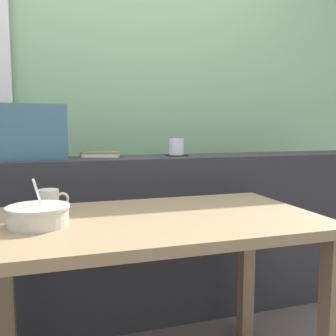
% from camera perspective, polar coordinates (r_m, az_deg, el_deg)
% --- Properties ---
extents(outdoor_backdrop, '(4.80, 0.08, 2.80)m').
position_cam_1_polar(outdoor_backdrop, '(2.60, -8.33, 14.76)').
color(outdoor_backdrop, '#8EBC89').
rests_on(outdoor_backdrop, ground).
extents(dark_console_ledge, '(2.80, 0.32, 0.86)m').
position_cam_1_polar(dark_console_ledge, '(2.00, -4.83, -10.67)').
color(dark_console_ledge, '#2D2D33').
rests_on(dark_console_ledge, ground).
extents(breakfast_table, '(1.17, 0.67, 0.70)m').
position_cam_1_polar(breakfast_table, '(1.37, -2.04, -11.83)').
color(breakfast_table, '#826849').
rests_on(breakfast_table, ground).
extents(coaster_square, '(0.10, 0.10, 0.00)m').
position_cam_1_polar(coaster_square, '(2.00, 1.30, 1.95)').
color(coaster_square, black).
rests_on(coaster_square, dark_console_ledge).
extents(juice_glass, '(0.08, 0.08, 0.09)m').
position_cam_1_polar(juice_glass, '(2.00, 1.30, 3.23)').
color(juice_glass, white).
rests_on(juice_glass, coaster_square).
extents(closed_book, '(0.22, 0.18, 0.03)m').
position_cam_1_polar(closed_book, '(1.94, -10.23, 2.03)').
color(closed_book, brown).
rests_on(closed_book, dark_console_ledge).
extents(throw_pillow, '(0.33, 0.17, 0.26)m').
position_cam_1_polar(throw_pillow, '(1.87, -20.23, 5.18)').
color(throw_pillow, '#426B84').
rests_on(throw_pillow, dark_console_ledge).
extents(soup_bowl, '(0.20, 0.20, 0.16)m').
position_cam_1_polar(soup_bowl, '(1.28, -19.20, -6.89)').
color(soup_bowl, beige).
rests_on(soup_bowl, breakfast_table).
extents(ceramic_mug, '(0.11, 0.08, 0.08)m').
position_cam_1_polar(ceramic_mug, '(1.47, -17.68, -4.75)').
color(ceramic_mug, silver).
rests_on(ceramic_mug, breakfast_table).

